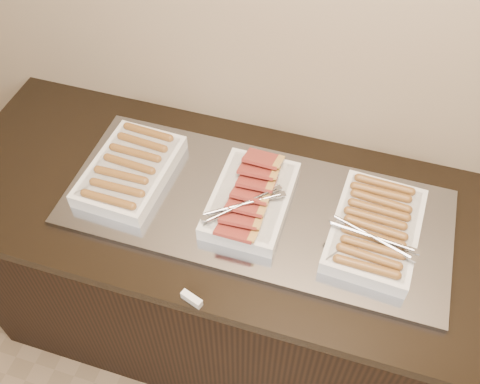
# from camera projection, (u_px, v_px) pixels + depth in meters

# --- Properties ---
(counter) EXTENTS (2.06, 0.76, 0.90)m
(counter) POSITION_uv_depth(u_px,v_px,m) (252.00, 281.00, 2.03)
(counter) COLOR black
(counter) RESTS_ON ground
(warming_tray) EXTENTS (1.20, 0.50, 0.02)m
(warming_tray) POSITION_uv_depth(u_px,v_px,m) (256.00, 208.00, 1.68)
(warming_tray) COLOR #9396A0
(warming_tray) RESTS_ON counter
(dish_left) EXTENTS (0.26, 0.37, 0.07)m
(dish_left) POSITION_uv_depth(u_px,v_px,m) (130.00, 170.00, 1.73)
(dish_left) COLOR silver
(dish_left) RESTS_ON warming_tray
(dish_center) EXTENTS (0.25, 0.37, 0.09)m
(dish_center) POSITION_uv_depth(u_px,v_px,m) (250.00, 199.00, 1.65)
(dish_center) COLOR silver
(dish_center) RESTS_ON warming_tray
(dish_right) EXTENTS (0.28, 0.39, 0.08)m
(dish_right) POSITION_uv_depth(u_px,v_px,m) (375.00, 229.00, 1.57)
(dish_right) COLOR silver
(dish_right) RESTS_ON warming_tray
(label_holder) EXTENTS (0.07, 0.04, 0.03)m
(label_holder) POSITION_uv_depth(u_px,v_px,m) (192.00, 299.00, 1.47)
(label_holder) COLOR silver
(label_holder) RESTS_ON counter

